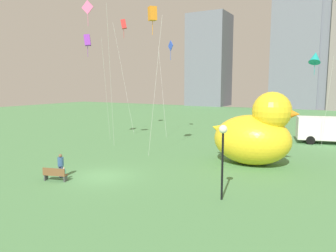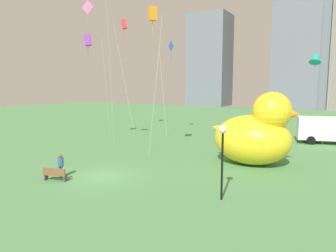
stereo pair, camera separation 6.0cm
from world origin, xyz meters
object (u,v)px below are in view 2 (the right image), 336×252
(giant_inflatable_duck, at_px, (255,134))
(kite_red, at_px, (124,25))
(person_adult, at_px, (61,164))
(box_truck, at_px, (327,130))
(park_bench, at_px, (55,174))
(person_child, at_px, (64,173))
(kite_pink, at_px, (90,15))
(lamppost, at_px, (223,142))
(kite_blue, at_px, (170,50))
(kite_teal, at_px, (316,57))
(kite_orange, at_px, (153,15))
(kite_purple, at_px, (88,41))

(giant_inflatable_duck, relative_size, kite_red, 0.48)
(person_adult, distance_m, box_truck, 27.50)
(park_bench, distance_m, giant_inflatable_duck, 15.14)
(person_adult, xyz_separation_m, person_child, (0.60, -0.29, -0.43))
(kite_pink, bearing_deg, person_child, -58.74)
(park_bench, xyz_separation_m, kite_red, (-8.90, 19.47, 13.37))
(person_adult, bearing_deg, lamppost, 7.17)
(park_bench, distance_m, person_adult, 0.97)
(person_adult, xyz_separation_m, kite_blue, (-2.34, 19.59, 9.62))
(giant_inflatable_duck, height_order, kite_pink, kite_pink)
(kite_blue, xyz_separation_m, kite_red, (-6.23, -0.94, 3.33))
(box_truck, distance_m, kite_pink, 27.06)
(lamppost, xyz_separation_m, kite_teal, (2.81, 17.77, 5.68))
(person_adult, distance_m, lamppost, 11.42)
(giant_inflatable_duck, distance_m, kite_orange, 12.83)
(person_child, relative_size, kite_purple, 0.07)
(kite_orange, height_order, kite_blue, kite_orange)
(kite_red, bearing_deg, kite_teal, 1.32)
(person_adult, xyz_separation_m, kite_red, (-8.58, 18.65, 12.94))
(kite_teal, bearing_deg, kite_pink, -149.46)
(giant_inflatable_duck, bearing_deg, kite_orange, -167.10)
(park_bench, distance_m, kite_red, 25.24)
(kite_blue, bearing_deg, kite_red, -171.43)
(kite_pink, bearing_deg, box_truck, 36.74)
(kite_red, bearing_deg, kite_purple, -80.74)
(person_child, height_order, kite_teal, kite_teal)
(kite_purple, bearing_deg, person_child, -54.34)
(person_child, height_order, giant_inflatable_duck, giant_inflatable_duck)
(kite_blue, distance_m, kite_red, 7.13)
(kite_purple, bearing_deg, kite_teal, 21.82)
(box_truck, bearing_deg, kite_pink, -143.26)
(kite_orange, bearing_deg, person_adult, -106.17)
(giant_inflatable_duck, distance_m, kite_purple, 19.82)
(kite_orange, relative_size, kite_pink, 0.90)
(kite_teal, bearing_deg, person_adult, -125.94)
(box_truck, relative_size, kite_red, 0.46)
(person_adult, height_order, kite_purple, kite_purple)
(kite_teal, relative_size, kite_purple, 0.84)
(park_bench, relative_size, kite_orange, 0.13)
(lamppost, relative_size, kite_purple, 0.36)
(person_adult, xyz_separation_m, giant_inflatable_duck, (10.67, 10.06, 1.57))
(park_bench, bearing_deg, kite_red, 114.57)
(kite_purple, bearing_deg, kite_blue, 60.99)
(giant_inflatable_duck, xyz_separation_m, kite_blue, (-13.01, 9.53, 8.04))
(park_bench, xyz_separation_m, box_truck, (14.78, 23.79, 0.98))
(kite_purple, bearing_deg, park_bench, -56.55)
(kite_orange, bearing_deg, kite_pink, 179.16)
(lamppost, height_order, kite_blue, kite_blue)
(lamppost, bearing_deg, box_truck, 79.45)
(kite_blue, bearing_deg, person_child, -81.57)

